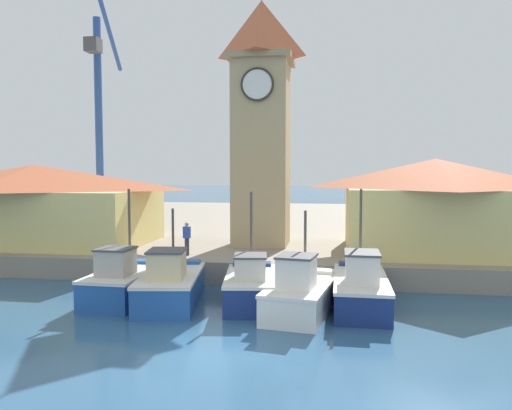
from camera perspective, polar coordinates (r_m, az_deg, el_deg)
ground_plane at (r=14.52m, az=-5.48°, el=-16.89°), size 300.00×300.00×0.00m
quay_wharf at (r=41.95m, az=4.15°, el=-2.36°), size 120.00×40.00×1.03m
fishing_boat_far_left at (r=20.65m, az=-14.85°, el=-8.47°), size 2.22×4.28×4.42m
fishing_boat_left_outer at (r=19.80m, az=-9.74°, el=-8.93°), size 2.83×4.99×3.65m
fishing_boat_left_inner at (r=19.43m, az=-0.59°, el=-9.22°), size 2.49×4.46×4.32m
fishing_boat_mid_left at (r=18.34m, az=5.16°, el=-9.99°), size 2.73×4.79×3.69m
fishing_boat_center at (r=19.40m, az=11.85°, el=-9.24°), size 2.12×5.30×4.45m
clock_tower at (r=27.69m, az=0.63°, el=10.08°), size 3.44×3.44×14.87m
warehouse_left at (r=30.94m, az=-23.94°, el=0.19°), size 13.23×7.37×4.43m
warehouse_right at (r=26.63m, az=19.74°, el=0.05°), size 9.05×7.28×4.71m
port_crane_near at (r=40.09m, az=-17.36°, el=6.93°), size 3.06×10.06×17.96m
dock_worker_near_tower at (r=24.45m, az=-7.91°, el=-3.76°), size 0.34×0.22×1.62m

